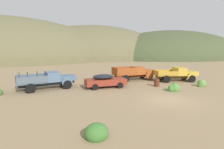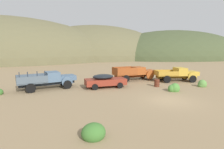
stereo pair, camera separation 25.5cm
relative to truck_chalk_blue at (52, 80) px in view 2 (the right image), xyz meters
name	(u,v)px [view 2 (the right image)]	position (x,y,z in m)	size (l,w,h in m)	color
ground_plane	(170,101)	(9.33, -8.61, -1.00)	(300.00, 300.00, 0.00)	#937A56
hill_far_left	(8,61)	(-14.37, 57.33, -1.00)	(85.61, 56.77, 32.99)	brown
hill_distant	(97,58)	(23.62, 65.56, -1.00)	(74.15, 59.48, 31.72)	brown
hill_center	(174,58)	(60.83, 52.53, -1.00)	(77.88, 54.20, 27.27)	#424C2D
truck_chalk_blue	(52,80)	(0.00, 0.00, 0.00)	(6.38, 3.17, 2.16)	#262D39
car_rust_red	(107,80)	(5.96, -1.66, -0.18)	(5.01, 2.29, 1.57)	maroon
truck_oxide_orange	(137,73)	(11.64, 1.55, 0.03)	(6.25, 2.42, 1.91)	#51220D
truck_faded_yellow	(179,74)	(16.64, -1.41, -0.01)	(6.04, 3.65, 1.89)	brown
oil_drum_spare	(157,83)	(11.66, -3.34, -0.56)	(0.65, 0.65, 0.88)	#5B2819
bush_front_right	(41,83)	(-1.23, 2.57, -0.75)	(1.00, 1.11, 0.95)	olive
bush_near_barrel	(174,89)	(11.93, -5.99, -0.71)	(1.24, 0.96, 1.13)	#4C8438
bush_between_trucks	(202,85)	(16.62, -5.25, -0.75)	(1.09, 0.99, 1.09)	#5B8E42
bush_front_left	(92,133)	(1.51, -12.54, -0.75)	(1.23, 1.10, 0.98)	#3D702D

